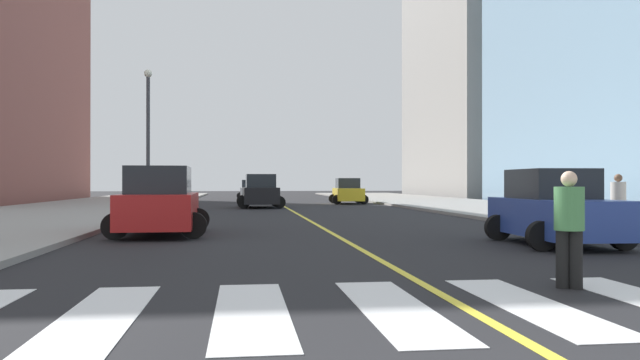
{
  "coord_description": "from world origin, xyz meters",
  "views": [
    {
      "loc": [
        -2.83,
        -3.72,
        1.6
      ],
      "look_at": [
        1.4,
        29.49,
        1.72
      ],
      "focal_mm": 34.89,
      "sensor_mm": 36.0,
      "label": 1
    }
  ],
  "objects_px": {
    "car_yellow_second": "(348,192)",
    "pedestrian_waiting_east": "(618,200)",
    "car_blue_third": "(555,209)",
    "street_lamp": "(148,127)",
    "park_bench": "(571,208)",
    "car_white_fifth": "(251,190)",
    "car_black_nearest": "(260,192)",
    "car_red_fourth": "(160,203)",
    "pedestrian_crossing": "(569,224)"
  },
  "relations": [
    {
      "from": "park_bench",
      "to": "pedestrian_crossing",
      "type": "bearing_deg",
      "value": 154.37
    },
    {
      "from": "car_black_nearest",
      "to": "car_red_fourth",
      "type": "xyz_separation_m",
      "value": [
        -3.65,
        -20.0,
        -0.01
      ]
    },
    {
      "from": "pedestrian_crossing",
      "to": "street_lamp",
      "type": "height_order",
      "value": "street_lamp"
    },
    {
      "from": "street_lamp",
      "to": "car_white_fifth",
      "type": "bearing_deg",
      "value": 76.16
    },
    {
      "from": "car_black_nearest",
      "to": "car_red_fourth",
      "type": "bearing_deg",
      "value": -101.57
    },
    {
      "from": "car_black_nearest",
      "to": "car_blue_third",
      "type": "xyz_separation_m",
      "value": [
        6.78,
        -24.2,
        -0.07
      ]
    },
    {
      "from": "car_yellow_second",
      "to": "pedestrian_waiting_east",
      "type": "height_order",
      "value": "car_yellow_second"
    },
    {
      "from": "car_black_nearest",
      "to": "park_bench",
      "type": "distance_m",
      "value": 21.15
    },
    {
      "from": "car_black_nearest",
      "to": "park_bench",
      "type": "bearing_deg",
      "value": -61.5
    },
    {
      "from": "street_lamp",
      "to": "park_bench",
      "type": "bearing_deg",
      "value": -40.38
    },
    {
      "from": "car_blue_third",
      "to": "street_lamp",
      "type": "distance_m",
      "value": 24.28
    },
    {
      "from": "pedestrian_waiting_east",
      "to": "car_yellow_second",
      "type": "bearing_deg",
      "value": -51.13
    },
    {
      "from": "car_yellow_second",
      "to": "pedestrian_crossing",
      "type": "xyz_separation_m",
      "value": [
        -3.01,
        -36.84,
        0.09
      ]
    },
    {
      "from": "pedestrian_crossing",
      "to": "pedestrian_waiting_east",
      "type": "distance_m",
      "value": 9.89
    },
    {
      "from": "car_red_fourth",
      "to": "pedestrian_waiting_east",
      "type": "distance_m",
      "value": 13.51
    },
    {
      "from": "pedestrian_crossing",
      "to": "car_red_fourth",
      "type": "bearing_deg",
      "value": -25.56
    },
    {
      "from": "car_red_fourth",
      "to": "pedestrian_crossing",
      "type": "relative_size",
      "value": 2.65
    },
    {
      "from": "car_yellow_second",
      "to": "street_lamp",
      "type": "xyz_separation_m",
      "value": [
        -13.0,
        -10.49,
        3.77
      ]
    },
    {
      "from": "car_yellow_second",
      "to": "car_white_fifth",
      "type": "xyz_separation_m",
      "value": [
        -7.01,
        13.84,
        -0.04
      ]
    },
    {
      "from": "car_black_nearest",
      "to": "car_white_fifth",
      "type": "bearing_deg",
      "value": 89.63
    },
    {
      "from": "pedestrian_crossing",
      "to": "street_lamp",
      "type": "xyz_separation_m",
      "value": [
        -10.0,
        26.35,
        3.69
      ]
    },
    {
      "from": "car_blue_third",
      "to": "park_bench",
      "type": "xyz_separation_m",
      "value": [
        3.71,
        5.84,
        -0.22
      ]
    },
    {
      "from": "car_yellow_second",
      "to": "pedestrian_waiting_east",
      "type": "bearing_deg",
      "value": 98.46
    },
    {
      "from": "pedestrian_waiting_east",
      "to": "pedestrian_crossing",
      "type": "bearing_deg",
      "value": 86.31
    },
    {
      "from": "pedestrian_waiting_east",
      "to": "street_lamp",
      "type": "height_order",
      "value": "street_lamp"
    },
    {
      "from": "car_black_nearest",
      "to": "car_yellow_second",
      "type": "relative_size",
      "value": 1.09
    },
    {
      "from": "car_blue_third",
      "to": "pedestrian_waiting_east",
      "type": "bearing_deg",
      "value": -147.39
    },
    {
      "from": "street_lamp",
      "to": "car_red_fourth",
      "type": "bearing_deg",
      "value": -80.55
    },
    {
      "from": "park_bench",
      "to": "pedestrian_waiting_east",
      "type": "relative_size",
      "value": 1.08
    },
    {
      "from": "car_white_fifth",
      "to": "pedestrian_waiting_east",
      "type": "height_order",
      "value": "pedestrian_waiting_east"
    },
    {
      "from": "car_white_fifth",
      "to": "car_red_fourth",
      "type": "bearing_deg",
      "value": -92.95
    },
    {
      "from": "car_black_nearest",
      "to": "car_red_fourth",
      "type": "distance_m",
      "value": 20.33
    },
    {
      "from": "car_white_fifth",
      "to": "street_lamp",
      "type": "xyz_separation_m",
      "value": [
        -5.99,
        -24.33,
        3.81
      ]
    },
    {
      "from": "car_yellow_second",
      "to": "park_bench",
      "type": "height_order",
      "value": "car_yellow_second"
    },
    {
      "from": "car_yellow_second",
      "to": "street_lamp",
      "type": "distance_m",
      "value": 17.13
    },
    {
      "from": "car_black_nearest",
      "to": "car_blue_third",
      "type": "distance_m",
      "value": 25.13
    },
    {
      "from": "park_bench",
      "to": "car_blue_third",
      "type": "bearing_deg",
      "value": 151.29
    },
    {
      "from": "car_blue_third",
      "to": "pedestrian_crossing",
      "type": "bearing_deg",
      "value": 65.78
    },
    {
      "from": "car_black_nearest",
      "to": "park_bench",
      "type": "relative_size",
      "value": 2.59
    },
    {
      "from": "car_black_nearest",
      "to": "car_white_fifth",
      "type": "xyz_separation_m",
      "value": [
        -0.3,
        20.24,
        -0.13
      ]
    },
    {
      "from": "car_black_nearest",
      "to": "pedestrian_crossing",
      "type": "distance_m",
      "value": 30.66
    },
    {
      "from": "pedestrian_waiting_east",
      "to": "street_lamp",
      "type": "xyz_separation_m",
      "value": [
        -15.92,
        18.44,
        3.58
      ]
    },
    {
      "from": "car_yellow_second",
      "to": "pedestrian_waiting_east",
      "type": "xyz_separation_m",
      "value": [
        2.91,
        -28.93,
        0.19
      ]
    },
    {
      "from": "car_blue_third",
      "to": "pedestrian_crossing",
      "type": "xyz_separation_m",
      "value": [
        -3.08,
        -6.23,
        0.07
      ]
    },
    {
      "from": "car_red_fourth",
      "to": "pedestrian_crossing",
      "type": "height_order",
      "value": "car_red_fourth"
    },
    {
      "from": "car_white_fifth",
      "to": "pedestrian_crossing",
      "type": "distance_m",
      "value": 50.83
    },
    {
      "from": "park_bench",
      "to": "pedestrian_crossing",
      "type": "distance_m",
      "value": 13.86
    },
    {
      "from": "car_blue_third",
      "to": "park_bench",
      "type": "height_order",
      "value": "car_blue_third"
    },
    {
      "from": "car_white_fifth",
      "to": "park_bench",
      "type": "relative_size",
      "value": 2.25
    },
    {
      "from": "car_red_fourth",
      "to": "car_white_fifth",
      "type": "relative_size",
      "value": 1.14
    }
  ]
}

